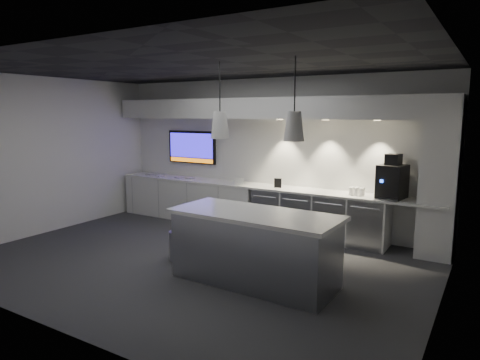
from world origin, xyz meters
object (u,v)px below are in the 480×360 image
Objects in this scene: wall_tv at (192,147)px; bin at (180,245)px; coffee_machine at (392,180)px; island at (255,247)px.

bin is (1.64, -2.50, -1.33)m from wall_tv.
coffee_machine is (2.74, 2.25, 0.97)m from bin.
island is at bearing -108.00° from coffee_machine.
wall_tv is 3.27m from bin.
bin is (-1.47, 0.18, -0.27)m from island.
coffee_machine reaches higher than island.
bin is at bearing 174.56° from island.
island is 1.51m from bin.
island is at bearing -7.14° from bin.
island is (3.11, -2.68, -1.06)m from wall_tv.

